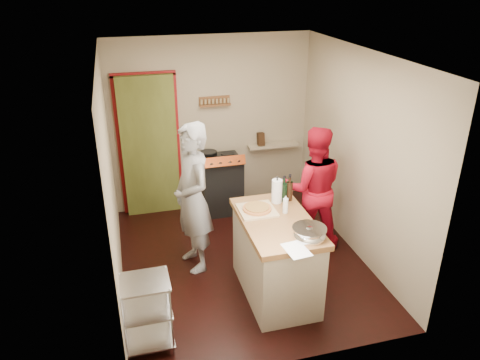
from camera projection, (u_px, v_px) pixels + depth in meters
name	position (u px, v px, depth m)	size (l,w,h in m)	color
floor	(242.00, 260.00, 6.02)	(3.50, 3.50, 0.00)	black
back_wall	(169.00, 137.00, 6.97)	(3.00, 0.44, 2.60)	gray
left_wall	(111.00, 182.00, 5.13)	(0.04, 3.50, 2.60)	gray
right_wall	(358.00, 156.00, 5.83)	(0.04, 3.50, 2.60)	gray
ceiling	(242.00, 54.00, 4.94)	(3.00, 3.50, 0.02)	white
stove	(221.00, 183.00, 7.10)	(0.60, 0.63, 1.00)	black
wire_shelving	(146.00, 311.00, 4.48)	(0.48, 0.40, 0.80)	silver
island	(276.00, 255.00, 5.24)	(0.75, 1.40, 1.27)	#BCB5A0
person_stripe	(193.00, 199.00, 5.56)	(0.68, 0.45, 1.87)	#BCBCC2
person_red	(313.00, 188.00, 6.07)	(0.81, 0.63, 1.66)	#AD0B1E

